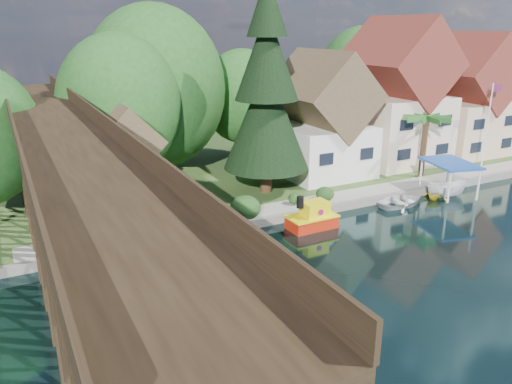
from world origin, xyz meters
TOP-DOWN VIEW (x-y plane):
  - ground at (0.00, 0.00)m, footprint 140.00×140.00m
  - bank at (0.00, 34.00)m, footprint 140.00×52.00m
  - seawall at (4.00, 8.00)m, footprint 60.00×0.40m
  - promenade at (6.00, 9.30)m, footprint 50.00×2.60m
  - trestle_bridge at (-16.00, 5.17)m, footprint 4.12×44.18m
  - house_left at (7.00, 16.00)m, footprint 7.64×8.64m
  - house_center at (16.00, 16.50)m, footprint 8.65×9.18m
  - house_right at (25.00, 16.00)m, footprint 8.15×8.64m
  - shed at (-11.00, 14.50)m, footprint 5.09×5.40m
  - bg_trees at (1.00, 21.25)m, footprint 49.90×13.30m
  - shrubs at (-4.60, 9.26)m, footprint 15.76×2.47m
  - conifer at (0.03, 13.40)m, footprint 6.80×6.80m
  - palm_tree at (14.53, 10.85)m, footprint 5.46×5.46m
  - flagpole at (22.21, 10.51)m, footprint 1.25×0.12m
  - tugboat at (-0.22, 6.13)m, footprint 3.52×1.98m
  - boat_white_a at (8.60, 6.79)m, footprint 4.35×3.19m
  - boat_canopy at (13.33, 6.67)m, footprint 4.16×5.22m
  - boat_yellow at (12.10, 6.79)m, footprint 2.95×2.82m

SIDE VIEW (x-z plane):
  - ground at x=0.00m, z-range 0.00..0.00m
  - bank at x=0.00m, z-range 0.00..0.50m
  - seawall at x=4.00m, z-range 0.00..0.62m
  - boat_white_a at x=8.60m, z-range 0.00..0.87m
  - promenade at x=6.00m, z-range 0.50..0.56m
  - boat_yellow at x=12.10m, z-range 0.00..1.21m
  - tugboat at x=-0.22m, z-range -0.51..2.02m
  - shrubs at x=-4.60m, z-range 0.38..2.08m
  - boat_canopy at x=13.33m, z-range -0.21..2.75m
  - shed at x=-11.00m, z-range -0.10..7.75m
  - house_left at x=7.00m, z-range -0.37..10.65m
  - trestle_bridge at x=-16.00m, z-range 0.70..10.00m
  - flagpole at x=22.21m, z-range 1.40..9.33m
  - palm_tree at x=14.53m, z-range 2.68..8.52m
  - house_right at x=25.00m, z-range -0.45..12.00m
  - house_center at x=16.00m, z-range -0.53..13.36m
  - bg_trees at x=1.00m, z-range 2.00..12.57m
  - conifer at x=0.03m, z-range 0.19..16.93m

